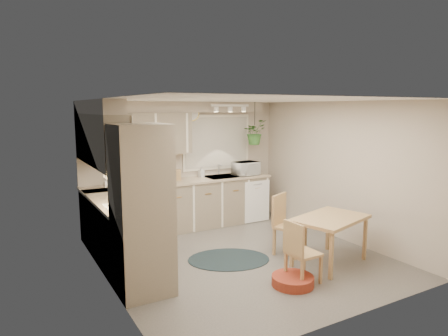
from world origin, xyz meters
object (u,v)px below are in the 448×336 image
at_px(chair_left, 304,251).
at_px(braided_rug, 229,259).
at_px(dining_table, 329,240).
at_px(chair_back, 290,225).
at_px(pet_bed, 293,281).
at_px(microwave, 246,167).

height_order(chair_left, braided_rug, chair_left).
bearing_deg(dining_table, braided_rug, 145.24).
distance_m(dining_table, chair_left, 0.83).
distance_m(chair_back, braided_rug, 1.10).
relative_size(chair_left, chair_back, 0.89).
xyz_separation_m(chair_left, chair_back, (0.50, 0.89, 0.05)).
bearing_deg(chair_left, pet_bed, -85.11).
bearing_deg(braided_rug, dining_table, -34.76).
xyz_separation_m(chair_back, braided_rug, (-0.96, 0.27, -0.47)).
bearing_deg(chair_left, braided_rug, -159.79).
height_order(chair_left, microwave, microwave).
height_order(chair_back, pet_bed, chair_back).
distance_m(dining_table, pet_bed, 1.05).
bearing_deg(chair_back, chair_left, 35.61).
relative_size(chair_back, braided_rug, 0.76).
distance_m(chair_left, braided_rug, 1.32).
bearing_deg(braided_rug, pet_bed, -76.92).
bearing_deg(microwave, dining_table, -99.81).
bearing_deg(chair_left, microwave, 160.69).
xyz_separation_m(dining_table, chair_left, (-0.76, -0.31, 0.07)).
xyz_separation_m(chair_left, braided_rug, (-0.46, 1.16, -0.41)).
height_order(dining_table, microwave, microwave).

